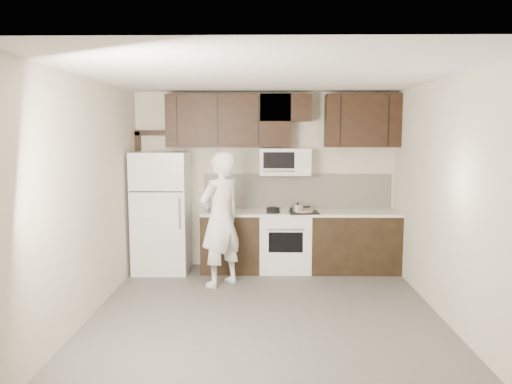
{
  "coord_description": "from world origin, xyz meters",
  "views": [
    {
      "loc": [
        -0.02,
        -5.47,
        2.1
      ],
      "look_at": [
        -0.12,
        0.9,
        1.33
      ],
      "focal_mm": 35.0,
      "sensor_mm": 36.0,
      "label": 1
    }
  ],
  "objects_px": {
    "microwave": "(285,162)",
    "refrigerator": "(162,212)",
    "person": "(220,219)",
    "stove": "(285,240)"
  },
  "relations": [
    {
      "from": "microwave",
      "to": "refrigerator",
      "type": "height_order",
      "value": "microwave"
    },
    {
      "from": "refrigerator",
      "to": "person",
      "type": "distance_m",
      "value": 1.18
    },
    {
      "from": "stove",
      "to": "refrigerator",
      "type": "xyz_separation_m",
      "value": [
        -1.85,
        -0.05,
        0.44
      ]
    },
    {
      "from": "microwave",
      "to": "refrigerator",
      "type": "distance_m",
      "value": 2.0
    },
    {
      "from": "microwave",
      "to": "person",
      "type": "relative_size",
      "value": 0.41
    },
    {
      "from": "microwave",
      "to": "refrigerator",
      "type": "xyz_separation_m",
      "value": [
        -1.85,
        -0.17,
        -0.75
      ]
    },
    {
      "from": "refrigerator",
      "to": "person",
      "type": "relative_size",
      "value": 0.98
    },
    {
      "from": "refrigerator",
      "to": "person",
      "type": "xyz_separation_m",
      "value": [
        0.94,
        -0.71,
        0.02
      ]
    },
    {
      "from": "refrigerator",
      "to": "person",
      "type": "height_order",
      "value": "person"
    },
    {
      "from": "stove",
      "to": "refrigerator",
      "type": "bearing_deg",
      "value": -178.49
    }
  ]
}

